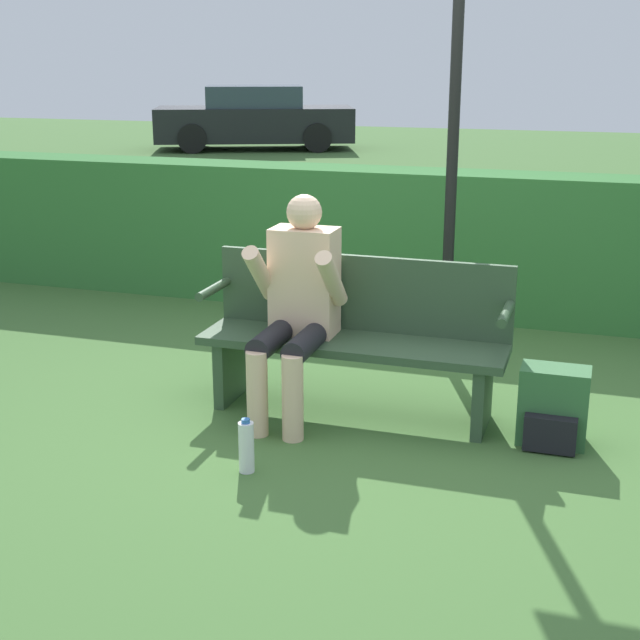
% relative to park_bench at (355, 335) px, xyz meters
% --- Properties ---
extents(ground_plane, '(40.00, 40.00, 0.00)m').
position_rel_park_bench_xyz_m(ground_plane, '(0.00, -0.06, -0.43)').
color(ground_plane, '#426B33').
extents(hedge_back, '(12.00, 0.49, 1.07)m').
position_rel_park_bench_xyz_m(hedge_back, '(0.00, 2.08, 0.11)').
color(hedge_back, '#337033').
rests_on(hedge_back, ground).
extents(park_bench, '(1.66, 0.43, 0.84)m').
position_rel_park_bench_xyz_m(park_bench, '(0.00, 0.00, 0.00)').
color(park_bench, '#334C33').
rests_on(park_bench, ground).
extents(person_seated, '(0.49, 0.64, 1.19)m').
position_rel_park_bench_xyz_m(person_seated, '(-0.28, -0.14, 0.21)').
color(person_seated, beige).
rests_on(person_seated, ground).
extents(backpack, '(0.34, 0.27, 0.40)m').
position_rel_park_bench_xyz_m(backpack, '(1.08, -0.14, -0.24)').
color(backpack, '#336638').
rests_on(backpack, ground).
extents(water_bottle, '(0.07, 0.07, 0.27)m').
position_rel_park_bench_xyz_m(water_bottle, '(-0.27, -0.91, -0.31)').
color(water_bottle, white).
rests_on(water_bottle, ground).
extents(signpost, '(0.36, 0.09, 2.67)m').
position_rel_park_bench_xyz_m(signpost, '(0.33, 0.98, 1.08)').
color(signpost, black).
rests_on(signpost, ground).
extents(parked_car, '(4.36, 3.01, 1.30)m').
position_rel_park_bench_xyz_m(parked_car, '(-5.87, 13.16, 0.19)').
color(parked_car, black).
rests_on(parked_car, ground).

